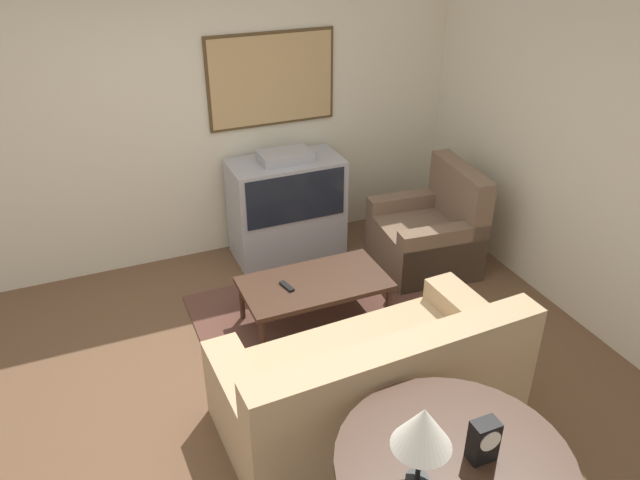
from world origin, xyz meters
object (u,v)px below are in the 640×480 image
(couch, at_px, (372,383))
(table_lamp, at_px, (423,429))
(coffee_table, at_px, (315,285))
(tv, at_px, (287,207))
(armchair, at_px, (429,235))
(mantel_clock, at_px, (484,441))
(console_table, at_px, (454,470))

(couch, distance_m, table_lamp, 1.38)
(coffee_table, height_order, table_lamp, table_lamp)
(tv, height_order, table_lamp, table_lamp)
(tv, distance_m, armchair, 1.38)
(couch, xyz_separation_m, coffee_table, (0.06, 1.15, 0.06))
(armchair, xyz_separation_m, coffee_table, (-1.35, -0.44, 0.05))
(couch, xyz_separation_m, mantel_clock, (0.01, -1.09, 0.55))
(coffee_table, bearing_deg, mantel_clock, -91.31)
(coffee_table, relative_size, console_table, 1.00)
(couch, bearing_deg, table_lamp, 69.97)
(console_table, xyz_separation_m, table_lamp, (-0.23, -0.03, 0.40))
(tv, distance_m, console_table, 3.41)
(couch, xyz_separation_m, console_table, (-0.11, -1.06, 0.37))
(couch, relative_size, console_table, 1.70)
(tv, relative_size, table_lamp, 2.32)
(coffee_table, height_order, console_table, console_table)
(tv, xyz_separation_m, console_table, (-0.37, -3.39, 0.18))
(tv, height_order, coffee_table, tv)
(console_table, bearing_deg, armchair, 60.19)
(armchair, xyz_separation_m, mantel_clock, (-1.40, -2.69, 0.55))
(coffee_table, distance_m, table_lamp, 2.39)
(tv, distance_m, couch, 2.35)
(table_lamp, bearing_deg, couch, 72.52)
(couch, bearing_deg, console_table, 81.52)
(tv, relative_size, couch, 0.53)
(tv, relative_size, mantel_clock, 4.59)
(couch, relative_size, coffee_table, 1.70)
(console_table, distance_m, table_lamp, 0.47)
(tv, distance_m, coffee_table, 1.20)
(couch, distance_m, armchair, 2.13)
(couch, bearing_deg, armchair, -134.08)
(table_lamp, height_order, mantel_clock, table_lamp)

